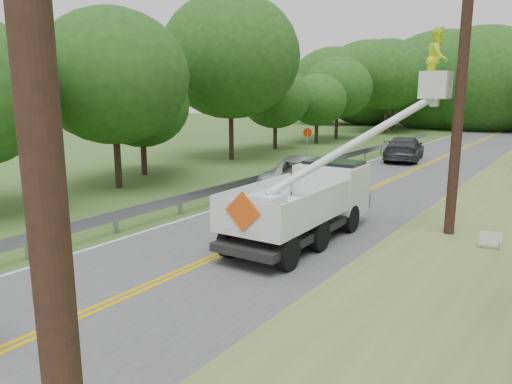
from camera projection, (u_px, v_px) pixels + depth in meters
The scene contains 11 objects.
ground at pixel (95, 310), 10.25m from camera, with size 140.00×140.00×0.00m, color #3A5120.
road at pixel (358, 194), 21.57m from camera, with size 7.20×96.00×0.03m.
guardrail at pixel (290, 171), 24.41m from camera, with size 0.18×48.00×0.77m.
utility_poles at pixel (505, 72), 20.18m from camera, with size 1.60×43.30×10.00m.
treeline_left at pixel (308, 77), 38.86m from camera, with size 10.07×53.95×10.65m.
treeline_horizon at pixel (491, 82), 55.72m from camera, with size 55.84×14.32×12.63m.
bucket_truck at pixel (323, 190), 15.26m from camera, with size 4.58×6.33×6.25m.
suv_silver at pixel (306, 175), 21.10m from camera, with size 2.99×6.49×1.80m, color silver.
suv_darkgrey at pixel (404, 149), 31.91m from camera, with size 2.18×5.36×1.56m, color #373A3F.
stop_sign_permanent at pixel (307, 143), 27.64m from camera, with size 0.49×0.23×2.46m.
yard_sign at pixel (491, 240), 13.17m from camera, with size 0.54×0.15×0.79m.
Camera 1 is at (8.17, -5.97, 4.52)m, focal length 34.22 mm.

